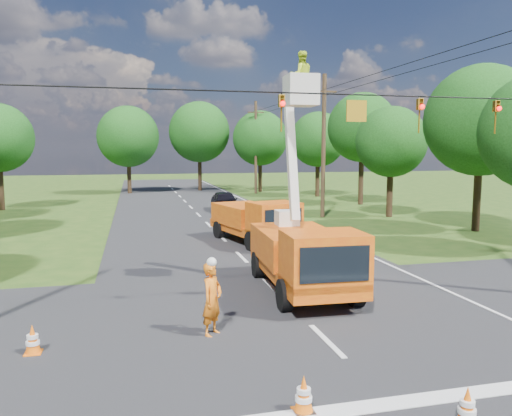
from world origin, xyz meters
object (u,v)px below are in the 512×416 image
object	(u,v)px
traffic_cone_1	(467,407)
ground_worker	(212,299)
pole_right_far	(256,147)
tree_far_a	(128,137)
distant_car	(225,201)
traffic_cone_2	(263,256)
tree_far_b	(199,132)
second_truck	(255,220)
traffic_cone_0	(304,395)
bucket_truck	(303,243)
tree_far_c	(260,138)
traffic_cone_7	(285,224)
pole_right_mid	(324,145)
tree_right_e	(318,140)
tree_right_b	(481,121)
traffic_cone_4	(33,340)
tree_right_c	(391,142)
traffic_cone_3	(275,250)
tree_right_d	(362,128)

from	to	relation	value
traffic_cone_1	ground_worker	bearing A→B (deg)	124.30
pole_right_far	tree_far_a	size ratio (longest dim) A/B	1.05
distant_car	traffic_cone_2	distance (m)	18.52
distant_car	tree_far_b	xyz separation A→B (m)	(0.68, 20.00, 6.03)
second_truck	traffic_cone_0	distance (m)	16.66
bucket_truck	tree_far_c	xyz separation A→B (m)	(8.61, 39.66, 4.39)
traffic_cone_2	traffic_cone_7	xyz separation A→B (m)	(3.64, 8.59, 0.00)
ground_worker	pole_right_mid	xyz separation A→B (m)	(11.18, 20.85, 4.15)
bucket_truck	tree_right_e	distance (m)	35.37
traffic_cone_0	tree_far_c	world-z (taller)	tree_far_c
pole_right_mid	tree_right_b	bearing A→B (deg)	-50.91
tree_right_b	distant_car	bearing A→B (deg)	134.29
traffic_cone_4	tree_right_c	xyz separation A→B (m)	(20.14, 20.05, 4.95)
tree_right_e	traffic_cone_0	bearing A→B (deg)	-111.12
traffic_cone_3	tree_right_c	distance (m)	17.06
bucket_truck	second_truck	xyz separation A→B (m)	(0.54, 8.96, -0.48)
ground_worker	tree_right_d	xyz separation A→B (m)	(17.48, 27.85, 5.73)
tree_right_d	tree_far_c	size ratio (longest dim) A/B	1.06
tree_right_e	traffic_cone_7	bearing A→B (deg)	-115.75
ground_worker	tree_far_c	distance (m)	44.84
distant_car	traffic_cone_2	bearing A→B (deg)	-93.62
traffic_cone_7	pole_right_far	bearing A→B (deg)	80.24
ground_worker	tree_far_b	xyz separation A→B (m)	(5.68, 45.85, 5.86)
tree_right_b	tree_far_c	size ratio (longest dim) A/B	1.05
traffic_cone_7	pole_right_mid	xyz separation A→B (m)	(4.27, 4.85, 4.75)
traffic_cone_7	tree_far_c	distance (m)	27.95
tree_right_d	pole_right_mid	bearing A→B (deg)	-131.99
bucket_truck	traffic_cone_2	distance (m)	4.44
pole_right_far	traffic_cone_0	bearing A→B (deg)	-102.72
second_truck	traffic_cone_7	world-z (taller)	second_truck
ground_worker	tree_right_b	xyz separation A→B (m)	(17.68, 12.85, 5.48)
pole_right_far	tree_right_c	distance (m)	21.52
traffic_cone_0	second_truck	bearing A→B (deg)	79.27
traffic_cone_0	traffic_cone_1	world-z (taller)	same
traffic_cone_4	tree_far_c	xyz separation A→B (m)	(16.44, 43.05, 5.70)
traffic_cone_2	pole_right_mid	xyz separation A→B (m)	(7.92, 13.43, 4.75)
traffic_cone_4	tree_far_a	world-z (taller)	tree_far_a
distant_car	traffic_cone_7	world-z (taller)	distant_car
traffic_cone_0	tree_far_b	distance (m)	50.69
ground_worker	traffic_cone_3	distance (m)	9.48
tree_right_c	tree_far_b	bearing A→B (deg)	111.42
tree_far_a	pole_right_far	bearing A→B (deg)	-12.53
bucket_truck	traffic_cone_3	world-z (taller)	bucket_truck
traffic_cone_2	tree_far_b	xyz separation A→B (m)	(2.42, 38.43, 6.45)
ground_worker	tree_right_e	world-z (taller)	tree_right_e
distant_car	tree_right_c	bearing A→B (deg)	-27.12
traffic_cone_2	tree_right_b	bearing A→B (deg)	20.65
bucket_truck	pole_right_far	world-z (taller)	pole_right_far
distant_car	traffic_cone_4	bearing A→B (deg)	-107.81
traffic_cone_3	traffic_cone_4	distance (m)	12.10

